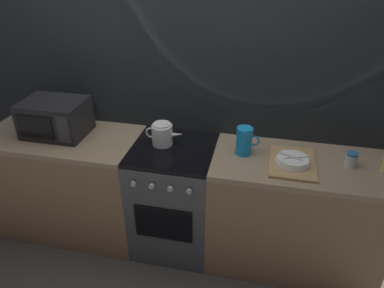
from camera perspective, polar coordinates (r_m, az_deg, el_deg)
The scene contains 10 objects.
ground_plane at distance 3.05m, azimuth -2.69°, elevation -15.37°, with size 8.00×8.00×0.00m, color #47423D.
back_wall at distance 2.65m, azimuth -1.52°, elevation 8.44°, with size 3.60×0.05×2.40m.
counter_left at distance 3.08m, azimuth -19.43°, elevation -6.04°, with size 1.20×0.60×0.90m.
stove_unit at distance 2.75m, azimuth -2.91°, elevation -8.77°, with size 0.60×0.63×0.90m.
counter_right at distance 2.71m, azimuth 16.20°, elevation -10.95°, with size 1.20×0.60×0.90m.
microwave at distance 2.82m, azimuth -21.52°, elevation 4.04°, with size 0.46×0.35×0.27m.
kettle at distance 2.52m, azimuth -4.89°, elevation 1.63°, with size 0.28×0.15×0.17m.
pitcher at distance 2.41m, azimuth 8.59°, elevation 0.49°, with size 0.16×0.11×0.20m.
dish_pile at distance 2.39m, azimuth 16.14°, elevation -2.81°, with size 0.30×0.40×0.07m.
spice_jar at distance 2.49m, azimuth 24.63°, elevation -2.36°, with size 0.08×0.08×0.10m.
Camera 1 is at (0.59, -2.07, 2.17)m, focal length 32.49 mm.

